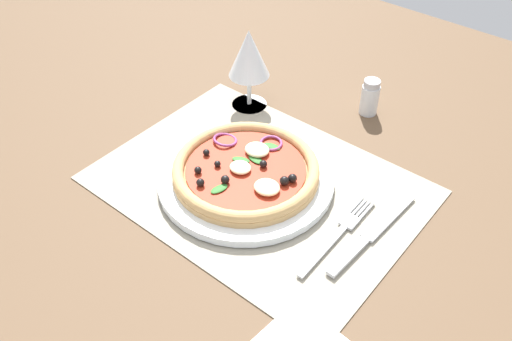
{
  "coord_description": "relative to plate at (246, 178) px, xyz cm",
  "views": [
    {
      "loc": [
        39.08,
        -48.41,
        58.02
      ],
      "look_at": [
        -0.55,
        0.0,
        2.7
      ],
      "focal_mm": 38.81,
      "sensor_mm": 36.0,
      "label": 1
    }
  ],
  "objects": [
    {
      "name": "wine_glass",
      "position": [
        -13.1,
        16.51,
        9.12
      ],
      "size": [
        7.2,
        7.2,
        14.9
      ],
      "color": "silver",
      "rests_on": "ground_plane"
    },
    {
      "name": "plate",
      "position": [
        0.0,
        0.0,
        0.0
      ],
      "size": [
        27.02,
        27.02,
        1.3
      ],
      "primitive_type": "cylinder",
      "color": "white",
      "rests_on": "placemat"
    },
    {
      "name": "ground_plane",
      "position": [
        1.83,
        0.86,
        -2.25
      ],
      "size": [
        190.0,
        140.0,
        2.4
      ],
      "primitive_type": "cube",
      "color": "brown"
    },
    {
      "name": "pepper_shaker",
      "position": [
        4.87,
        28.14,
        2.2
      ],
      "size": [
        3.2,
        3.2,
        6.7
      ],
      "color": "silver",
      "rests_on": "ground_plane"
    },
    {
      "name": "placemat",
      "position": [
        1.83,
        0.86,
        -0.85
      ],
      "size": [
        47.4,
        34.76,
        0.4
      ],
      "primitive_type": "cube",
      "color": "gray",
      "rests_on": "ground_plane"
    },
    {
      "name": "pizza",
      "position": [
        0.02,
        0.05,
        1.75
      ],
      "size": [
        22.35,
        22.35,
        2.7
      ],
      "color": "tan",
      "rests_on": "plate"
    },
    {
      "name": "knife",
      "position": [
        20.59,
        3.11,
        -0.4
      ],
      "size": [
        2.55,
        20.05,
        0.62
      ],
      "rotation": [
        0.0,
        0.0,
        1.53
      ],
      "color": "silver",
      "rests_on": "placemat"
    },
    {
      "name": "fork",
      "position": [
        17.03,
        0.27,
        -0.43
      ],
      "size": [
        2.31,
        18.03,
        0.44
      ],
      "rotation": [
        0.0,
        0.0,
        1.59
      ],
      "color": "silver",
      "rests_on": "placemat"
    }
  ]
}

